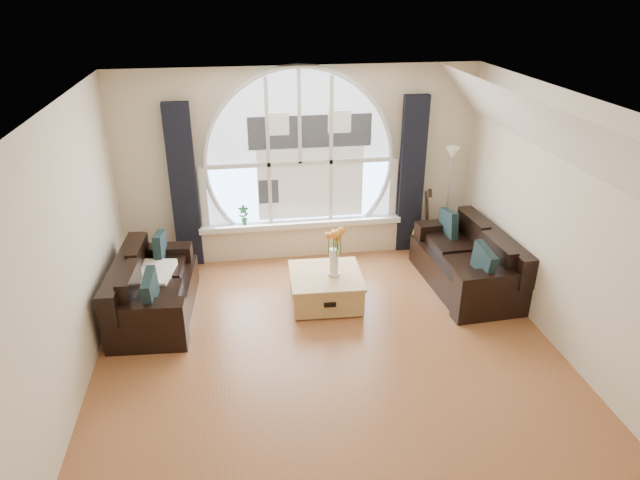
{
  "coord_description": "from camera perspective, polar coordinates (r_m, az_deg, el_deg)",
  "views": [
    {
      "loc": [
        -0.88,
        -4.76,
        3.73
      ],
      "look_at": [
        0.0,
        0.9,
        1.05
      ],
      "focal_mm": 31.57,
      "sensor_mm": 36.0,
      "label": 1
    }
  ],
  "objects": [
    {
      "name": "ground",
      "position": [
        6.11,
        1.33,
        -12.55
      ],
      "size": [
        5.0,
        5.5,
        0.01
      ],
      "primitive_type": "cube",
      "color": "brown",
      "rests_on": "ground"
    },
    {
      "name": "wall_right",
      "position": [
        6.31,
        24.44,
        0.53
      ],
      "size": [
        0.01,
        5.5,
        2.7
      ],
      "primitive_type": "cube",
      "color": "beige",
      "rests_on": "ground"
    },
    {
      "name": "ceiling",
      "position": [
        4.95,
        1.65,
        13.05
      ],
      "size": [
        5.0,
        5.5,
        0.01
      ],
      "primitive_type": "cube",
      "color": "silver",
      "rests_on": "ground"
    },
    {
      "name": "curtain_left",
      "position": [
        7.86,
        -13.65,
        5.19
      ],
      "size": [
        0.35,
        0.12,
        2.3
      ],
      "primitive_type": "cube",
      "color": "black",
      "rests_on": "ground"
    },
    {
      "name": "sofa_left",
      "position": [
        7.02,
        -16.51,
        -4.38
      ],
      "size": [
        0.94,
        1.72,
        0.74
      ],
      "primitive_type": "cube",
      "rotation": [
        0.0,
        0.0,
        -0.07
      ],
      "color": "black",
      "rests_on": "ground"
    },
    {
      "name": "throw_blanket",
      "position": [
        7.06,
        -16.92,
        -3.32
      ],
      "size": [
        0.63,
        0.63,
        0.1
      ],
      "primitive_type": "cube",
      "rotation": [
        0.0,
        0.0,
        -0.17
      ],
      "color": "silver",
      "rests_on": "sofa_left"
    },
    {
      "name": "floor_lamp",
      "position": [
        8.34,
        12.79,
        3.86
      ],
      "size": [
        0.24,
        0.24,
        1.6
      ],
      "primitive_type": "cube",
      "color": "#B2B2B2",
      "rests_on": "ground"
    },
    {
      "name": "wall_left",
      "position": [
        5.56,
        -24.81,
        -2.77
      ],
      "size": [
        0.01,
        5.5,
        2.7
      ],
      "primitive_type": "cube",
      "color": "beige",
      "rests_on": "ground"
    },
    {
      "name": "neighbor_house",
      "position": [
        7.86,
        -0.96,
        8.59
      ],
      "size": [
        1.7,
        0.02,
        1.5
      ],
      "primitive_type": "cube",
      "color": "silver",
      "rests_on": "wall_back"
    },
    {
      "name": "attic_slope",
      "position": [
        5.84,
        23.67,
        9.31
      ],
      "size": [
        0.92,
        5.5,
        0.72
      ],
      "primitive_type": "cube",
      "color": "silver",
      "rests_on": "ground"
    },
    {
      "name": "sofa_right",
      "position": [
        7.58,
        14.61,
        -1.86
      ],
      "size": [
        0.98,
        1.81,
        0.78
      ],
      "primitive_type": "cube",
      "rotation": [
        0.0,
        0.0,
        0.06
      ],
      "color": "black",
      "rests_on": "ground"
    },
    {
      "name": "guitar",
      "position": [
        8.28,
        10.55,
        1.9
      ],
      "size": [
        0.39,
        0.3,
        1.06
      ],
      "primitive_type": "cube",
      "rotation": [
        0.0,
        0.0,
        0.17
      ],
      "color": "olive",
      "rests_on": "ground"
    },
    {
      "name": "arched_window",
      "position": [
        7.82,
        -2.09,
        9.44
      ],
      "size": [
        2.6,
        0.06,
        2.15
      ],
      "primitive_type": "cube",
      "color": "silver",
      "rests_on": "wall_back"
    },
    {
      "name": "vase_flowers",
      "position": [
        6.8,
        1.43,
        -0.63
      ],
      "size": [
        0.24,
        0.24,
        0.7
      ],
      "primitive_type": "cube",
      "color": "white",
      "rests_on": "coffee_chest"
    },
    {
      "name": "curtain_right",
      "position": [
        8.21,
        9.27,
        6.43
      ],
      "size": [
        0.35,
        0.12,
        2.3
      ],
      "primitive_type": "cube",
      "color": "black",
      "rests_on": "ground"
    },
    {
      "name": "window_frame",
      "position": [
        7.79,
        -2.06,
        9.38
      ],
      "size": [
        2.76,
        0.08,
        2.15
      ],
      "primitive_type": "cube",
      "color": "white",
      "rests_on": "wall_back"
    },
    {
      "name": "wall_back",
      "position": [
        7.93,
        -2.08,
        7.59
      ],
      "size": [
        5.0,
        0.01,
        2.7
      ],
      "primitive_type": "cube",
      "color": "beige",
      "rests_on": "ground"
    },
    {
      "name": "potted_plant",
      "position": [
        8.01,
        -7.74,
        2.54
      ],
      "size": [
        0.16,
        0.12,
        0.28
      ],
      "primitive_type": "imported",
      "rotation": [
        0.0,
        0.0,
        0.15
      ],
      "color": "#1E6023",
      "rests_on": "window_sill"
    },
    {
      "name": "window_sill",
      "position": [
        8.13,
        -1.9,
        1.72
      ],
      "size": [
        2.9,
        0.22,
        0.08
      ],
      "primitive_type": "cube",
      "color": "white",
      "rests_on": "wall_back"
    },
    {
      "name": "coffee_chest",
      "position": [
        7.07,
        0.57,
        -4.74
      ],
      "size": [
        0.92,
        0.92,
        0.43
      ],
      "primitive_type": "cube",
      "rotation": [
        0.0,
        0.0,
        -0.04
      ],
      "color": "#AD874F",
      "rests_on": "ground"
    }
  ]
}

